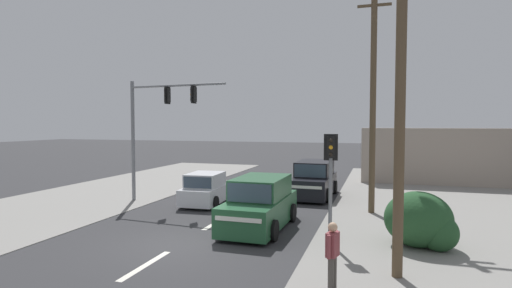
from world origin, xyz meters
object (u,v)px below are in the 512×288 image
suv_crossing_left (260,205)px  pedestrian_at_kerb (332,253)px  hatchback_receding_far (207,189)px  pedestal_signal_right_kerb (331,170)px  traffic_signal_mast (154,118)px  utility_pole_midground_right (373,92)px  utility_pole_foreground_right (396,44)px  suv_kerbside_parked (314,180)px

suv_crossing_left → pedestrian_at_kerb: bearing=-57.0°
suv_crossing_left → hatchback_receding_far: bearing=136.5°
hatchback_receding_far → pedestrian_at_kerb: bearing=-50.7°
pedestal_signal_right_kerb → suv_crossing_left: 3.40m
traffic_signal_mast → pedestrian_at_kerb: traffic_signal_mast is taller
pedestal_signal_right_kerb → hatchback_receding_far: pedestal_signal_right_kerb is taller
utility_pole_midground_right → pedestrian_at_kerb: bearing=-94.7°
traffic_signal_mast → pedestrian_at_kerb: size_ratio=3.68×
traffic_signal_mast → suv_crossing_left: size_ratio=1.31×
utility_pole_foreground_right → pedestal_signal_right_kerb: 4.47m
utility_pole_foreground_right → pedestal_signal_right_kerb: size_ratio=3.07×
utility_pole_foreground_right → suv_crossing_left: 7.60m
utility_pole_foreground_right → suv_kerbside_parked: 12.17m
suv_crossing_left → suv_kerbside_parked: same height
utility_pole_midground_right → suv_crossing_left: utility_pole_midground_right is taller
pedestrian_at_kerb → suv_kerbside_parked: bearing=100.8°
utility_pole_foreground_right → hatchback_receding_far: size_ratio=2.94×
pedestal_signal_right_kerb → pedestrian_at_kerb: size_ratio=2.18×
pedestal_signal_right_kerb → suv_kerbside_parked: size_ratio=0.78×
utility_pole_midground_right → traffic_signal_mast: (-10.27, -0.66, -1.09)m
pedestal_signal_right_kerb → hatchback_receding_far: (-6.47, 4.86, -1.71)m
suv_crossing_left → suv_kerbside_parked: 7.04m
suv_kerbside_parked → utility_pole_foreground_right: bearing=-71.0°
utility_pole_foreground_right → traffic_signal_mast: bearing=148.4°
hatchback_receding_far → suv_crossing_left: 5.16m
utility_pole_midground_right → traffic_signal_mast: bearing=-176.3°
suv_kerbside_parked → pedestrian_at_kerb: bearing=-79.2°
suv_kerbside_parked → utility_pole_midground_right: bearing=-46.5°
utility_pole_midground_right → suv_crossing_left: bearing=-135.7°
traffic_signal_mast → hatchback_receding_far: (2.61, 0.38, -3.44)m
utility_pole_foreground_right → utility_pole_midground_right: 7.42m
utility_pole_foreground_right → suv_kerbside_parked: (-3.62, 10.51, -4.96)m
utility_pole_midground_right → traffic_signal_mast: size_ratio=1.67×
hatchback_receding_far → suv_kerbside_parked: size_ratio=0.81×
pedestal_signal_right_kerb → suv_crossing_left: size_ratio=0.78×
pedestal_signal_right_kerb → utility_pole_midground_right: bearing=77.0°
hatchback_receding_far → pedestrian_at_kerb: pedestrian_at_kerb is taller
pedestal_signal_right_kerb → utility_pole_foreground_right: bearing=-50.7°
traffic_signal_mast → pedestal_signal_right_kerb: size_ratio=1.69×
pedestrian_at_kerb → pedestal_signal_right_kerb: bearing=97.4°
utility_pole_foreground_right → traffic_signal_mast: size_ratio=1.82×
suv_crossing_left → utility_pole_midground_right: bearing=44.3°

